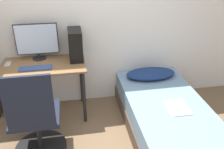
% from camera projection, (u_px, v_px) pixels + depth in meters
% --- Properties ---
extents(wall_back, '(8.00, 0.05, 2.50)m').
position_uv_depth(wall_back, '(74.00, 18.00, 3.27)').
color(wall_back, silver).
rests_on(wall_back, ground_plane).
extents(desk, '(1.04, 0.60, 0.76)m').
position_uv_depth(desk, '(45.00, 73.00, 3.20)').
color(desk, brown).
rests_on(desk, ground_plane).
extents(office_chair, '(0.59, 0.59, 1.07)m').
position_uv_depth(office_chair, '(36.00, 124.00, 2.65)').
color(office_chair, black).
rests_on(office_chair, ground_plane).
extents(bed, '(0.93, 1.85, 0.43)m').
position_uv_depth(bed, '(166.00, 117.00, 3.07)').
color(bed, '#4C3D2D').
rests_on(bed, ground_plane).
extents(pillow, '(0.71, 0.36, 0.11)m').
position_uv_depth(pillow, '(151.00, 74.00, 3.53)').
color(pillow, navy).
rests_on(pillow, bed).
extents(magazine, '(0.24, 0.32, 0.01)m').
position_uv_depth(magazine, '(177.00, 107.00, 2.87)').
color(magazine, silver).
rests_on(magazine, bed).
extents(monitor, '(0.54, 0.18, 0.47)m').
position_uv_depth(monitor, '(37.00, 40.00, 3.19)').
color(monitor, black).
rests_on(monitor, desk).
extents(keyboard, '(0.39, 0.13, 0.02)m').
position_uv_depth(keyboard, '(36.00, 68.00, 3.02)').
color(keyboard, '#33477A').
rests_on(keyboard, desk).
extents(pc_tower, '(0.17, 0.34, 0.40)m').
position_uv_depth(pc_tower, '(75.00, 45.00, 3.21)').
color(pc_tower, black).
rests_on(pc_tower, desk).
extents(phone, '(0.07, 0.14, 0.01)m').
position_uv_depth(phone, '(8.00, 64.00, 3.14)').
color(phone, '#B7B7BC').
rests_on(phone, desk).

